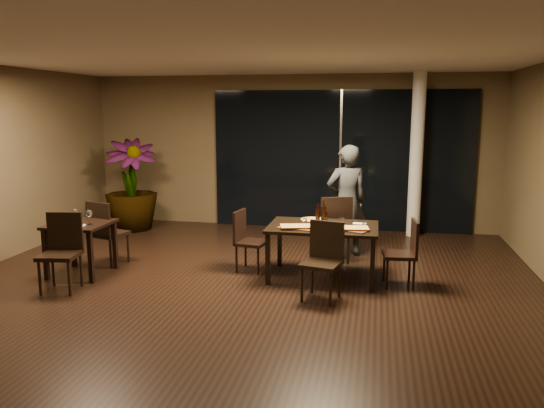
{
  "coord_description": "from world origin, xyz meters",
  "views": [
    {
      "loc": [
        1.71,
        -6.35,
        2.34
      ],
      "look_at": [
        0.3,
        0.68,
        1.05
      ],
      "focal_mm": 35.0,
      "sensor_mm": 36.0,
      "label": 1
    }
  ],
  "objects_px": {
    "chair_side_far": "(105,230)",
    "bottle_b": "(325,215)",
    "chair_main_right": "(406,250)",
    "diner": "(347,201)",
    "chair_main_near": "(324,256)",
    "potted_plant": "(131,185)",
    "side_table": "(80,232)",
    "chair_side_near": "(62,247)",
    "chair_main_far": "(334,226)",
    "chair_main_left": "(246,237)",
    "bottle_c": "(323,212)",
    "bottle_a": "(318,214)",
    "main_table": "(323,231)"
  },
  "relations": [
    {
      "from": "chair_side_far",
      "to": "bottle_b",
      "type": "relative_size",
      "value": 3.53
    },
    {
      "from": "chair_main_right",
      "to": "diner",
      "type": "distance_m",
      "value": 1.66
    },
    {
      "from": "chair_main_near",
      "to": "potted_plant",
      "type": "distance_m",
      "value": 5.12
    },
    {
      "from": "chair_main_right",
      "to": "bottle_b",
      "type": "relative_size",
      "value": 3.23
    },
    {
      "from": "chair_side_far",
      "to": "side_table",
      "type": "bearing_deg",
      "value": 92.07
    },
    {
      "from": "side_table",
      "to": "chair_side_near",
      "type": "xyz_separation_m",
      "value": [
        0.11,
        -0.62,
        -0.06
      ]
    },
    {
      "from": "chair_main_far",
      "to": "side_table",
      "type": "bearing_deg",
      "value": 0.82
    },
    {
      "from": "chair_main_near",
      "to": "chair_main_left",
      "type": "xyz_separation_m",
      "value": [
        -1.22,
        0.93,
        -0.04
      ]
    },
    {
      "from": "chair_main_left",
      "to": "bottle_b",
      "type": "height_order",
      "value": "bottle_b"
    },
    {
      "from": "chair_main_near",
      "to": "bottle_b",
      "type": "relative_size",
      "value": 3.45
    },
    {
      "from": "chair_main_far",
      "to": "bottle_c",
      "type": "distance_m",
      "value": 0.74
    },
    {
      "from": "bottle_a",
      "to": "bottle_c",
      "type": "relative_size",
      "value": 0.87
    },
    {
      "from": "chair_main_near",
      "to": "diner",
      "type": "bearing_deg",
      "value": 98.73
    },
    {
      "from": "chair_main_right",
      "to": "potted_plant",
      "type": "bearing_deg",
      "value": -121.73
    },
    {
      "from": "chair_side_far",
      "to": "main_table",
      "type": "bearing_deg",
      "value": -163.59
    },
    {
      "from": "chair_main_left",
      "to": "chair_side_near",
      "type": "bearing_deg",
      "value": 129.08
    },
    {
      "from": "chair_main_near",
      "to": "diner",
      "type": "height_order",
      "value": "diner"
    },
    {
      "from": "side_table",
      "to": "main_table",
      "type": "bearing_deg",
      "value": 8.37
    },
    {
      "from": "chair_main_right",
      "to": "bottle_a",
      "type": "height_order",
      "value": "bottle_a"
    },
    {
      "from": "chair_main_far",
      "to": "bottle_a",
      "type": "height_order",
      "value": "chair_main_far"
    },
    {
      "from": "chair_main_far",
      "to": "potted_plant",
      "type": "distance_m",
      "value": 4.35
    },
    {
      "from": "main_table",
      "to": "bottle_c",
      "type": "xyz_separation_m",
      "value": [
        -0.01,
        0.13,
        0.24
      ]
    },
    {
      "from": "chair_side_far",
      "to": "potted_plant",
      "type": "xyz_separation_m",
      "value": [
        -0.69,
        2.33,
        0.34
      ]
    },
    {
      "from": "side_table",
      "to": "diner",
      "type": "bearing_deg",
      "value": 25.26
    },
    {
      "from": "chair_main_far",
      "to": "chair_main_near",
      "type": "xyz_separation_m",
      "value": [
        -0.0,
        -1.57,
        -0.05
      ]
    },
    {
      "from": "chair_main_right",
      "to": "bottle_a",
      "type": "relative_size",
      "value": 3.13
    },
    {
      "from": "chair_main_right",
      "to": "side_table",
      "type": "bearing_deg",
      "value": -91.54
    },
    {
      "from": "chair_main_near",
      "to": "bottle_a",
      "type": "distance_m",
      "value": 0.94
    },
    {
      "from": "side_table",
      "to": "bottle_b",
      "type": "bearing_deg",
      "value": 8.72
    },
    {
      "from": "main_table",
      "to": "chair_main_left",
      "type": "xyz_separation_m",
      "value": [
        -1.13,
        0.14,
        -0.18
      ]
    },
    {
      "from": "main_table",
      "to": "chair_side_near",
      "type": "relative_size",
      "value": 1.49
    },
    {
      "from": "chair_side_far",
      "to": "bottle_b",
      "type": "bearing_deg",
      "value": -163.15
    },
    {
      "from": "chair_main_far",
      "to": "bottle_a",
      "type": "xyz_separation_m",
      "value": [
        -0.18,
        -0.72,
        0.31
      ]
    },
    {
      "from": "chair_side_near",
      "to": "potted_plant",
      "type": "bearing_deg",
      "value": 92.19
    },
    {
      "from": "chair_main_left",
      "to": "chair_side_near",
      "type": "xyz_separation_m",
      "value": [
        -2.16,
        -1.26,
        0.07
      ]
    },
    {
      "from": "main_table",
      "to": "bottle_a",
      "type": "relative_size",
      "value": 5.22
    },
    {
      "from": "bottle_c",
      "to": "side_table",
      "type": "bearing_deg",
      "value": -169.47
    },
    {
      "from": "main_table",
      "to": "bottle_a",
      "type": "bearing_deg",
      "value": 141.07
    },
    {
      "from": "side_table",
      "to": "chair_side_near",
      "type": "bearing_deg",
      "value": -80.23
    },
    {
      "from": "bottle_c",
      "to": "chair_main_left",
      "type": "bearing_deg",
      "value": 179.51
    },
    {
      "from": "potted_plant",
      "to": "bottle_b",
      "type": "distance_m",
      "value": 4.6
    },
    {
      "from": "side_table",
      "to": "bottle_c",
      "type": "xyz_separation_m",
      "value": [
        3.39,
        0.63,
        0.29
      ]
    },
    {
      "from": "main_table",
      "to": "chair_main_far",
      "type": "relative_size",
      "value": 1.43
    },
    {
      "from": "main_table",
      "to": "chair_main_right",
      "type": "xyz_separation_m",
      "value": [
        1.11,
        -0.14,
        -0.17
      ]
    },
    {
      "from": "chair_main_right",
      "to": "bottle_a",
      "type": "bearing_deg",
      "value": -105.83
    },
    {
      "from": "potted_plant",
      "to": "bottle_a",
      "type": "bearing_deg",
      "value": -29.84
    },
    {
      "from": "chair_main_left",
      "to": "bottle_c",
      "type": "xyz_separation_m",
      "value": [
        1.12,
        -0.01,
        0.42
      ]
    },
    {
      "from": "chair_main_right",
      "to": "diner",
      "type": "relative_size",
      "value": 0.5
    },
    {
      "from": "chair_main_near",
      "to": "bottle_a",
      "type": "bearing_deg",
      "value": 114.69
    },
    {
      "from": "chair_main_right",
      "to": "bottle_c",
      "type": "distance_m",
      "value": 1.23
    }
  ]
}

